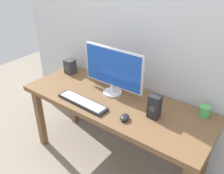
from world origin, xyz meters
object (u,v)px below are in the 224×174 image
(desk, at_px, (114,109))
(coffee_mug, at_px, (205,111))
(keyboard_primary, at_px, (82,102))
(monitor, at_px, (113,70))
(speaker_right, at_px, (154,107))
(speaker_left, at_px, (70,67))
(mouse, at_px, (125,117))

(desk, height_order, coffee_mug, coffee_mug)
(desk, relative_size, keyboard_primary, 3.48)
(monitor, bearing_deg, speaker_right, -12.93)
(monitor, xyz_separation_m, speaker_left, (-0.59, 0.06, -0.15))
(monitor, distance_m, keyboard_primary, 0.37)
(keyboard_primary, bearing_deg, speaker_left, 144.34)
(desk, distance_m, mouse, 0.29)
(desk, bearing_deg, mouse, -37.88)
(mouse, bearing_deg, coffee_mug, 24.37)
(mouse, bearing_deg, speaker_left, 143.30)
(keyboard_primary, distance_m, coffee_mug, 0.95)
(keyboard_primary, height_order, mouse, mouse)
(desk, bearing_deg, speaker_right, -1.52)
(desk, relative_size, speaker_left, 11.53)
(monitor, bearing_deg, coffee_mug, 9.91)
(desk, relative_size, coffee_mug, 19.35)
(coffee_mug, bearing_deg, mouse, -139.04)
(monitor, xyz_separation_m, keyboard_primary, (-0.10, -0.29, -0.21))
(monitor, height_order, speaker_left, monitor)
(monitor, height_order, mouse, monitor)
(monitor, relative_size, coffee_mug, 6.69)
(monitor, relative_size, speaker_right, 3.11)
(speaker_left, bearing_deg, mouse, -20.11)
(desk, bearing_deg, keyboard_primary, -133.46)
(monitor, xyz_separation_m, speaker_right, (0.45, -0.10, -0.13))
(desk, xyz_separation_m, monitor, (-0.08, 0.09, 0.31))
(mouse, bearing_deg, keyboard_primary, 166.97)
(mouse, xyz_separation_m, speaker_right, (0.15, 0.16, 0.07))
(desk, xyz_separation_m, speaker_left, (-0.67, 0.16, 0.16))
(mouse, xyz_separation_m, speaker_left, (-0.88, 0.32, 0.05))
(speaker_right, height_order, speaker_left, speaker_right)
(desk, distance_m, speaker_left, 0.70)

